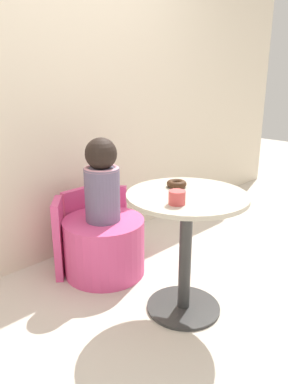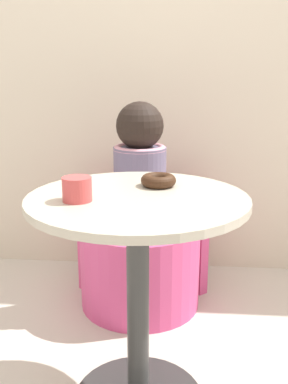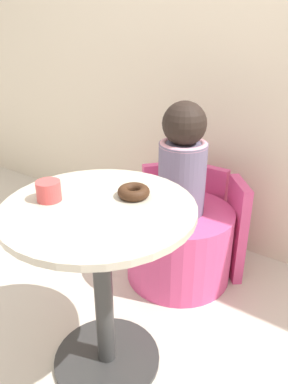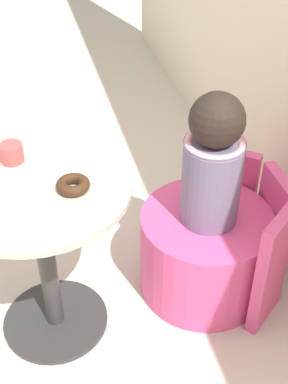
# 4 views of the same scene
# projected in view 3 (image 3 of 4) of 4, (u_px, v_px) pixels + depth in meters

# --- Properties ---
(ground_plane) EXTENTS (12.00, 12.00, 0.00)m
(ground_plane) POSITION_uv_depth(u_px,v_px,m) (105.00, 350.00, 1.63)
(ground_plane) COLOR beige
(back_wall) EXTENTS (6.00, 0.06, 2.40)m
(back_wall) POSITION_uv_depth(u_px,v_px,m) (236.00, 41.00, 1.95)
(back_wall) COLOR beige
(back_wall) RESTS_ON ground_plane
(round_table) EXTENTS (0.68, 0.68, 0.73)m
(round_table) POSITION_uv_depth(u_px,v_px,m) (101.00, 258.00, 1.37)
(round_table) COLOR #333333
(round_table) RESTS_ON ground_plane
(tub_chair) EXTENTS (0.57, 0.57, 0.40)m
(tub_chair) POSITION_uv_depth(u_px,v_px,m) (179.00, 244.00, 2.03)
(tub_chair) COLOR #E54C8C
(tub_chair) RESTS_ON ground_plane
(booth_backrest) EXTENTS (0.66, 0.24, 0.55)m
(booth_backrest) POSITION_uv_depth(u_px,v_px,m) (200.00, 215.00, 2.17)
(booth_backrest) COLOR #E54C8C
(booth_backrest) RESTS_ON ground_plane
(child_figure) EXTENTS (0.24, 0.24, 0.57)m
(child_figure) POSITION_uv_depth(u_px,v_px,m) (183.00, 161.00, 1.83)
(child_figure) COLOR slate
(child_figure) RESTS_ON tub_chair
(donut) EXTENTS (0.12, 0.12, 0.04)m
(donut) POSITION_uv_depth(u_px,v_px,m) (134.00, 192.00, 1.33)
(donut) COLOR #3D2314
(donut) RESTS_ON round_table
(cup) EXTENTS (0.09, 0.09, 0.07)m
(cup) POSITION_uv_depth(u_px,v_px,m) (49.00, 191.00, 1.30)
(cup) COLOR #DB4C4C
(cup) RESTS_ON round_table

